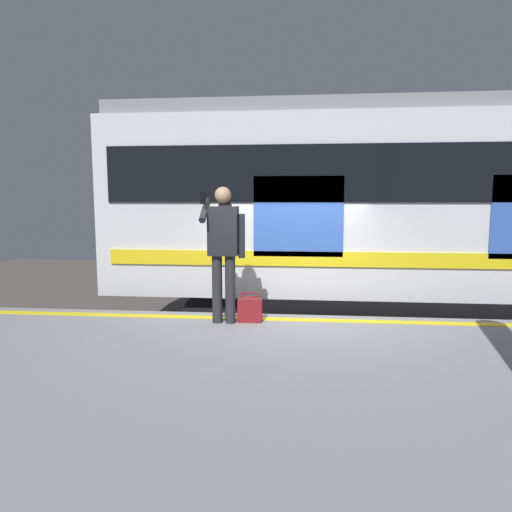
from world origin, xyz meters
TOP-DOWN VIEW (x-y plane):
  - ground_plane at (0.00, 0.00)m, footprint 24.13×24.13m
  - platform at (0.00, 2.43)m, footprint 13.27×4.87m
  - safety_line at (0.00, 0.30)m, footprint 13.00×0.16m
  - track_rail_near at (0.00, -1.33)m, footprint 17.24×0.08m
  - track_rail_far at (0.00, -2.76)m, footprint 17.24×0.08m
  - train_carriage at (-1.96, -2.04)m, footprint 10.34×2.74m
  - passenger at (0.84, 0.52)m, footprint 0.57×0.55m
  - handbag at (0.49, 0.45)m, footprint 0.33×0.30m

SIDE VIEW (x-z plane):
  - ground_plane at x=0.00m, z-range 0.00..0.00m
  - track_rail_near at x=0.00m, z-range 0.00..0.16m
  - track_rail_far at x=0.00m, z-range 0.00..0.16m
  - platform at x=0.00m, z-range 0.00..0.88m
  - safety_line at x=0.00m, z-range 0.88..0.89m
  - handbag at x=0.49m, z-range 0.87..1.25m
  - passenger at x=0.84m, z-range 1.05..2.91m
  - train_carriage at x=-1.96m, z-range 0.54..4.56m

